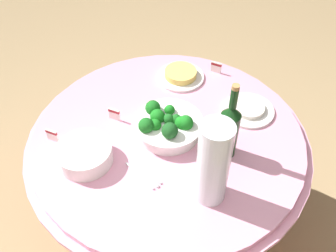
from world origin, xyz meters
The scene contains 12 objects.
ground_plane centered at (0.00, 0.00, 0.00)m, with size 6.00×6.00×0.00m, color tan.
buffet_table centered at (0.00, 0.00, 0.38)m, with size 1.16×1.16×0.74m.
broccoli_bowl centered at (0.01, -0.01, 0.78)m, with size 0.28×0.28×0.12m.
plate_stack centered at (0.30, 0.16, 0.78)m, with size 0.21×0.21×0.07m.
wine_bottle centered at (-0.23, 0.07, 0.87)m, with size 0.07×0.07×0.34m.
decorative_fruit_vase centered at (-0.17, 0.27, 0.90)m, with size 0.11×0.11×0.34m.
serving_tongs centered at (0.07, 0.21, 0.74)m, with size 0.15×0.14×0.01m.
food_plate_rice centered at (-0.33, -0.17, 0.75)m, with size 0.22×0.22×0.03m.
food_plate_noodles centered at (-0.03, -0.37, 0.76)m, with size 0.22×0.22×0.04m.
label_placard_front centered at (0.45, 0.07, 0.77)m, with size 0.05×0.02×0.05m.
label_placard_mid centered at (0.23, -0.07, 0.77)m, with size 0.05×0.02×0.05m.
label_placard_rear centered at (-0.19, -0.43, 0.77)m, with size 0.05×0.03×0.05m.
Camera 1 is at (-0.10, 1.07, 1.89)m, focal length 41.47 mm.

